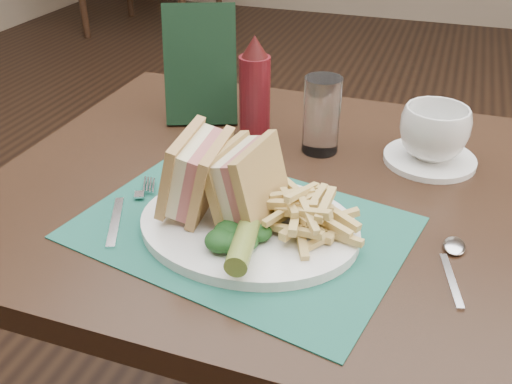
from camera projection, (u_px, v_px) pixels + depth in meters
floor at (327, 319)px, 1.68m from camera, size 7.00×7.00×0.00m
wall_back at (428, 22)px, 4.50m from camera, size 6.00×0.00×6.00m
table_main at (280, 351)px, 1.08m from camera, size 0.90×0.75×0.75m
placemat at (242, 228)px, 0.78m from camera, size 0.48×0.39×0.00m
plate at (249, 227)px, 0.77m from camera, size 0.30×0.24×0.01m
sandwich_half_a at (181, 170)px, 0.77m from camera, size 0.09×0.12×0.12m
sandwich_half_b at (233, 178)px, 0.75m from camera, size 0.09×0.12×0.11m
kale_garnish at (238, 237)px, 0.71m from camera, size 0.11×0.08×0.03m
pickle_spear at (245, 238)px, 0.69m from camera, size 0.05×0.12×0.03m
fries_pile at (307, 207)px, 0.74m from camera, size 0.18×0.20×0.06m
fork at (126, 208)px, 0.81m from camera, size 0.10×0.17×0.01m
spoon at (453, 266)px, 0.70m from camera, size 0.07×0.15×0.01m
saucer at (429, 159)px, 0.94m from camera, size 0.18×0.18×0.01m
coffee_cup at (434, 133)px, 0.92m from camera, size 0.15×0.15×0.09m
drinking_glass at (322, 115)px, 0.95m from camera, size 0.06×0.06×0.13m
ketchup_bottle at (255, 89)px, 0.97m from camera, size 0.06×0.06×0.19m
check_presenter at (200, 65)px, 1.04m from camera, size 0.15×0.12×0.21m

